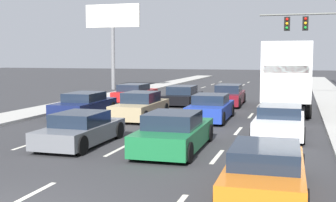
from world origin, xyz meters
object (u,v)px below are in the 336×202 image
object	(u,v)px
car_tan	(141,107)
car_navy	(84,105)
car_blue	(211,108)
car_green	(174,133)
traffic_signal_mast	(318,31)
car_black	(183,96)
car_maroon	(229,96)
roadside_billboard	(113,26)
box_truck	(287,74)
car_red	(135,93)
car_white	(280,122)
car_gray	(81,130)
car_orange	(265,171)

from	to	relation	value
car_tan	car_navy	bearing A→B (deg)	-176.70
car_blue	car_navy	bearing A→B (deg)	-174.47
car_green	traffic_signal_mast	size ratio (longest dim) A/B	0.67
car_black	car_green	distance (m)	14.17
car_tan	car_maroon	xyz separation A→B (m)	(3.33, 7.37, 0.01)
car_green	roadside_billboard	bearing A→B (deg)	117.81
car_black	box_truck	world-z (taller)	box_truck
car_red	car_white	xyz separation A→B (m)	(10.22, -10.78, -0.01)
car_black	car_green	world-z (taller)	car_green
car_green	car_red	bearing A→B (deg)	115.52
car_maroon	car_white	distance (m)	10.98
car_maroon	car_green	xyz separation A→B (m)	(0.33, -14.09, -0.02)
car_green	roadside_billboard	size ratio (longest dim) A/B	0.58
car_gray	car_white	bearing A→B (deg)	29.73
car_maroon	car_blue	xyz separation A→B (m)	(0.17, -6.91, -0.02)
car_orange	car_white	bearing A→B (deg)	90.01
car_maroon	traffic_signal_mast	xyz separation A→B (m)	(5.44, 4.48, 4.27)
car_tan	roadside_billboard	bearing A→B (deg)	117.52
box_truck	car_white	size ratio (longest dim) A/B	2.19
traffic_signal_mast	car_tan	bearing A→B (deg)	-126.51
car_red	traffic_signal_mast	xyz separation A→B (m)	(12.04, 4.07, 4.31)
car_maroon	box_truck	xyz separation A→B (m)	(3.66, -2.75, 1.57)
car_tan	car_black	bearing A→B (deg)	87.09
car_blue	car_gray	bearing A→B (deg)	-114.18
car_orange	box_truck	bearing A→B (deg)	89.83
traffic_signal_mast	box_truck	bearing A→B (deg)	-103.77
car_green	car_maroon	bearing A→B (deg)	91.34
car_orange	traffic_signal_mast	xyz separation A→B (m)	(1.82, 22.54, 4.35)
car_navy	car_tan	distance (m)	3.05
car_gray	car_maroon	world-z (taller)	car_maroon
car_navy	roadside_billboard	distance (m)	19.56
box_truck	car_white	xyz separation A→B (m)	(-0.05, -7.61, -1.61)
car_gray	box_truck	bearing A→B (deg)	59.42
car_gray	roadside_billboard	size ratio (longest dim) A/B	0.52
box_truck	traffic_signal_mast	world-z (taller)	traffic_signal_mast
car_blue	car_green	size ratio (longest dim) A/B	0.94
car_orange	car_red	bearing A→B (deg)	118.94
car_blue	car_white	distance (m)	4.88
car_white	traffic_signal_mast	distance (m)	15.57
car_navy	car_blue	bearing A→B (deg)	5.53
car_navy	car_white	bearing A→B (deg)	-15.75
car_gray	car_white	size ratio (longest dim) A/B	0.99
car_red	car_navy	xyz separation A→B (m)	(0.22, -7.96, 0.01)
traffic_signal_mast	car_black	bearing A→B (deg)	-150.31
car_black	car_gray	world-z (taller)	car_black
car_red	car_green	xyz separation A→B (m)	(6.93, -14.51, 0.01)
car_gray	car_orange	world-z (taller)	car_gray
car_maroon	car_gray	bearing A→B (deg)	-102.31
car_black	traffic_signal_mast	xyz separation A→B (m)	(8.41, 4.80, 4.33)
car_white	traffic_signal_mast	size ratio (longest dim) A/B	0.61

